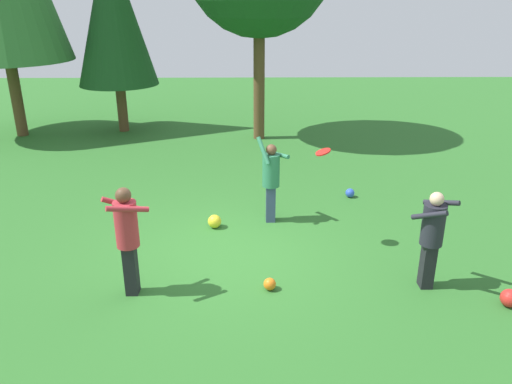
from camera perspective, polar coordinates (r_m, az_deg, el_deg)
name	(u,v)px	position (r m, az deg, el deg)	size (l,w,h in m)	color
ground_plane	(227,253)	(9.02, -3.29, -6.94)	(40.00, 40.00, 0.00)	#2D6B28
person_thrower	(271,176)	(9.88, 1.71, 1.79)	(0.66, 0.66, 1.77)	#38476B
person_catcher	(432,232)	(8.07, 19.36, -4.35)	(0.73, 0.72, 1.60)	black
person_bystander	(127,232)	(7.65, -14.42, -4.45)	(0.74, 0.69, 1.74)	black
frisbee	(323,152)	(8.66, 7.62, 4.52)	(0.29, 0.29, 0.12)	red
ball_blue	(350,193)	(11.55, 10.61, -0.10)	(0.20, 0.20, 0.20)	blue
ball_red	(510,298)	(8.42, 26.85, -10.69)	(0.27, 0.27, 0.27)	red
ball_yellow	(215,221)	(9.92, -4.72, -3.34)	(0.27, 0.27, 0.27)	yellow
ball_orange	(270,284)	(7.94, 1.57, -10.40)	(0.20, 0.20, 0.20)	orange
tree_left	(113,12)	(17.07, -15.96, 19.06)	(2.53, 2.53, 6.04)	brown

